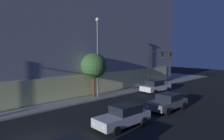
{
  "coord_description": "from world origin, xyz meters",
  "views": [
    {
      "loc": [
        -5.02,
        -11.79,
        5.64
      ],
      "look_at": [
        9.89,
        4.04,
        3.58
      ],
      "focal_mm": 32.42,
      "sensor_mm": 36.0,
      "label": 1
    }
  ],
  "objects_px": {
    "traffic_light_far_corner": "(158,61)",
    "sidewalk_tree": "(94,66)",
    "street_lamp_sidewalk": "(98,49)",
    "modern_building": "(65,28)",
    "car_silver": "(123,116)",
    "car_white": "(155,86)",
    "car_grey": "(167,102)"
  },
  "relations": [
    {
      "from": "traffic_light_far_corner",
      "to": "sidewalk_tree",
      "type": "bearing_deg",
      "value": 169.55
    },
    {
      "from": "street_lamp_sidewalk",
      "to": "sidewalk_tree",
      "type": "bearing_deg",
      "value": 93.65
    },
    {
      "from": "modern_building",
      "to": "sidewalk_tree",
      "type": "relative_size",
      "value": 6.31
    },
    {
      "from": "car_silver",
      "to": "sidewalk_tree",
      "type": "bearing_deg",
      "value": 64.61
    },
    {
      "from": "car_white",
      "to": "modern_building",
      "type": "bearing_deg",
      "value": 110.29
    },
    {
      "from": "sidewalk_tree",
      "to": "car_silver",
      "type": "relative_size",
      "value": 1.15
    },
    {
      "from": "car_grey",
      "to": "sidewalk_tree",
      "type": "bearing_deg",
      "value": 102.28
    },
    {
      "from": "car_grey",
      "to": "street_lamp_sidewalk",
      "type": "bearing_deg",
      "value": 102.99
    },
    {
      "from": "car_silver",
      "to": "car_grey",
      "type": "height_order",
      "value": "car_silver"
    },
    {
      "from": "modern_building",
      "to": "car_silver",
      "type": "distance_m",
      "value": 23.12
    },
    {
      "from": "traffic_light_far_corner",
      "to": "car_white",
      "type": "distance_m",
      "value": 4.24
    },
    {
      "from": "car_grey",
      "to": "car_white",
      "type": "bearing_deg",
      "value": 42.33
    },
    {
      "from": "modern_building",
      "to": "car_silver",
      "type": "height_order",
      "value": "modern_building"
    },
    {
      "from": "traffic_light_far_corner",
      "to": "car_silver",
      "type": "distance_m",
      "value": 16.6
    },
    {
      "from": "sidewalk_tree",
      "to": "car_white",
      "type": "xyz_separation_m",
      "value": [
        8.14,
        -3.21,
        -3.03
      ]
    },
    {
      "from": "traffic_light_far_corner",
      "to": "car_white",
      "type": "bearing_deg",
      "value": -150.71
    },
    {
      "from": "traffic_light_far_corner",
      "to": "car_silver",
      "type": "relative_size",
      "value": 1.23
    },
    {
      "from": "car_grey",
      "to": "modern_building",
      "type": "bearing_deg",
      "value": 87.63
    },
    {
      "from": "car_white",
      "to": "street_lamp_sidewalk",
      "type": "bearing_deg",
      "value": 162.71
    },
    {
      "from": "sidewalk_tree",
      "to": "car_silver",
      "type": "distance_m",
      "value": 10.35
    },
    {
      "from": "modern_building",
      "to": "street_lamp_sidewalk",
      "type": "height_order",
      "value": "modern_building"
    },
    {
      "from": "car_silver",
      "to": "car_white",
      "type": "distance_m",
      "value": 13.64
    },
    {
      "from": "modern_building",
      "to": "traffic_light_far_corner",
      "type": "relative_size",
      "value": 5.92
    },
    {
      "from": "car_grey",
      "to": "car_white",
      "type": "height_order",
      "value": "car_white"
    },
    {
      "from": "traffic_light_far_corner",
      "to": "street_lamp_sidewalk",
      "type": "distance_m",
      "value": 10.59
    },
    {
      "from": "modern_building",
      "to": "car_grey",
      "type": "relative_size",
      "value": 7.44
    },
    {
      "from": "street_lamp_sidewalk",
      "to": "car_white",
      "type": "relative_size",
      "value": 1.99
    },
    {
      "from": "car_silver",
      "to": "car_grey",
      "type": "distance_m",
      "value": 6.17
    },
    {
      "from": "modern_building",
      "to": "car_grey",
      "type": "xyz_separation_m",
      "value": [
        -0.83,
        -20.19,
        -8.69
      ]
    },
    {
      "from": "car_silver",
      "to": "car_grey",
      "type": "xyz_separation_m",
      "value": [
        6.17,
        0.07,
        -0.02
      ]
    },
    {
      "from": "modern_building",
      "to": "street_lamp_sidewalk",
      "type": "relative_size",
      "value": 3.59
    },
    {
      "from": "traffic_light_far_corner",
      "to": "car_white",
      "type": "xyz_separation_m",
      "value": [
        -2.29,
        -1.28,
        -3.33
      ]
    }
  ]
}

